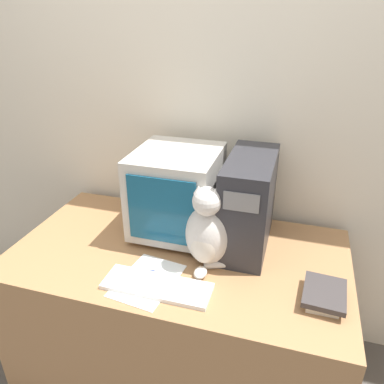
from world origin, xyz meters
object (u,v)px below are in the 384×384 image
(keyboard, at_px, (157,286))
(pen, at_px, (138,270))
(crt_monitor, at_px, (177,192))
(cat, at_px, (208,231))
(book_stack, at_px, (323,294))
(computer_tower, at_px, (249,203))

(keyboard, relative_size, pen, 2.95)
(crt_monitor, height_order, cat, crt_monitor)
(keyboard, height_order, book_stack, book_stack)
(computer_tower, distance_m, cat, 0.24)
(crt_monitor, distance_m, computer_tower, 0.34)
(keyboard, height_order, pen, keyboard)
(pen, bearing_deg, book_stack, 2.92)
(keyboard, bearing_deg, pen, 146.29)
(crt_monitor, xyz_separation_m, book_stack, (0.67, -0.30, -0.18))
(computer_tower, height_order, book_stack, computer_tower)
(computer_tower, bearing_deg, pen, -139.95)
(computer_tower, relative_size, book_stack, 2.23)
(crt_monitor, height_order, keyboard, crt_monitor)
(cat, bearing_deg, book_stack, -10.59)
(computer_tower, height_order, pen, computer_tower)
(keyboard, xyz_separation_m, pen, (-0.12, 0.08, -0.01))
(keyboard, relative_size, book_stack, 2.11)
(computer_tower, relative_size, pen, 3.12)
(cat, distance_m, book_stack, 0.50)
(cat, bearing_deg, computer_tower, 57.30)
(crt_monitor, xyz_separation_m, computer_tower, (0.34, -0.01, -0.00))
(pen, bearing_deg, keyboard, -33.71)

